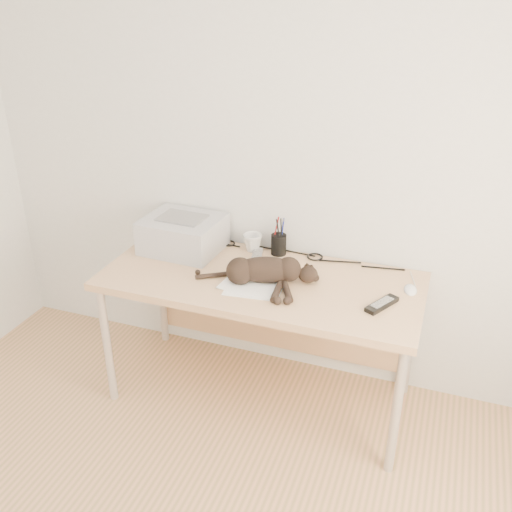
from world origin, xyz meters
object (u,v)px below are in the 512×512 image
at_px(printer, 183,234).
at_px(mug, 253,243).
at_px(desk, 266,293).
at_px(cat, 262,271).
at_px(mouse, 411,288).
at_px(pen_cup, 279,244).

height_order(printer, mug, printer).
distance_m(desk, cat, 0.23).
height_order(mug, mouse, mug).
xyz_separation_m(pen_cup, mouse, (0.72, -0.17, -0.04)).
bearing_deg(mug, pen_cup, 3.91).
xyz_separation_m(desk, mug, (-0.15, 0.19, 0.18)).
relative_size(cat, mug, 5.86).
bearing_deg(printer, pen_cup, 13.25).
relative_size(printer, pen_cup, 2.00).
distance_m(mug, pen_cup, 0.15).
xyz_separation_m(printer, cat, (0.53, -0.21, -0.03)).
relative_size(mug, mouse, 0.98).
bearing_deg(pen_cup, printer, -166.75).
distance_m(cat, mug, 0.36).
relative_size(desk, mug, 15.35).
relative_size(printer, mug, 4.06).
xyz_separation_m(mug, pen_cup, (0.15, 0.01, 0.01)).
bearing_deg(printer, mug, 16.83).
relative_size(printer, mouse, 3.99).
relative_size(desk, cat, 2.62).
height_order(cat, mouse, cat).
xyz_separation_m(cat, pen_cup, (-0.02, 0.33, -0.00)).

